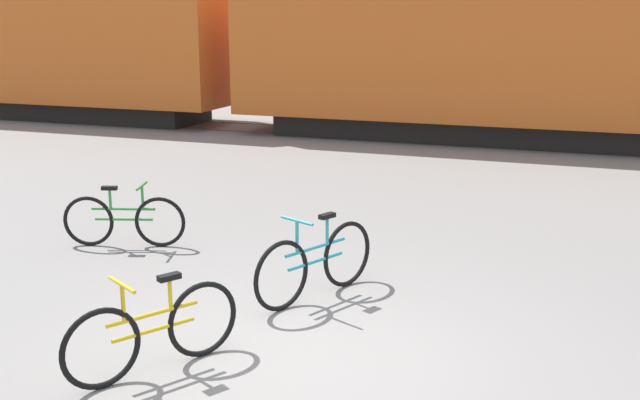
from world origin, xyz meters
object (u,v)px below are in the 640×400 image
Objects in this scene: bicycle_teal at (316,263)px; bicycle_green at (124,220)px; bicycle_yellow at (154,331)px; freight_train at (496,29)px.

bicycle_green is at bearing 163.79° from bicycle_teal.
bicycle_teal reaches higher than bicycle_green.
bicycle_green is 0.96× the size of bicycle_teal.
bicycle_yellow is (-0.68, -2.11, -0.03)m from bicycle_teal.
freight_train is at bearing 88.23° from bicycle_teal.
bicycle_green is at bearing 128.17° from bicycle_yellow.
bicycle_yellow is at bearing -51.83° from bicycle_green.
bicycle_teal is (-0.35, -11.34, -2.30)m from freight_train.
freight_train is 25.38× the size of bicycle_green.
bicycle_teal is 2.21m from bicycle_yellow.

